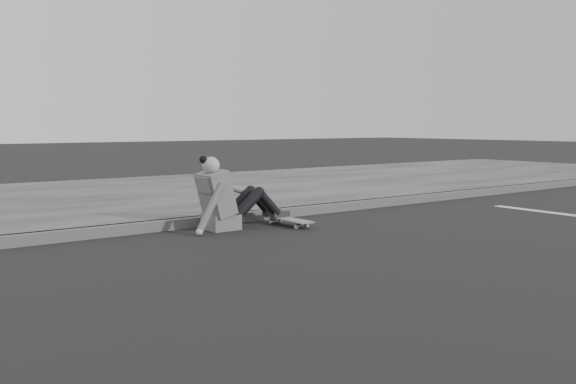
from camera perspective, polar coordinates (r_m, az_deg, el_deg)
name	(u,v)px	position (r m, az deg, el deg)	size (l,w,h in m)	color
ground	(463,241)	(7.05, 15.33, -4.24)	(80.00, 80.00, 0.00)	black
curb	(309,210)	(8.82, 1.90, -1.61)	(24.00, 0.16, 0.12)	#4B4B4B
sidewalk	(200,192)	(11.30, -7.84, 0.02)	(24.00, 6.00, 0.12)	#3D3D3D
skateboard	(288,220)	(7.82, 0.02, -2.50)	(0.20, 0.78, 0.09)	#A2A19C
seated_woman	(226,199)	(7.57, -5.54, -0.60)	(1.38, 0.46, 0.88)	#59595C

